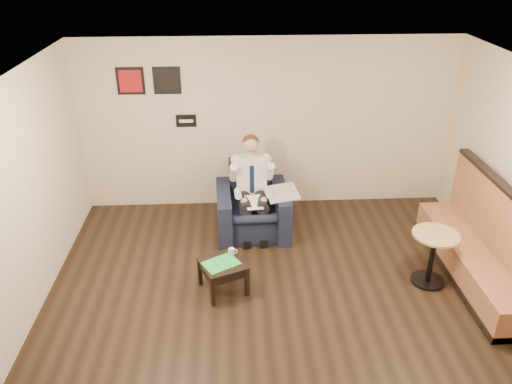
{
  "coord_description": "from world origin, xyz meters",
  "views": [
    {
      "loc": [
        -0.58,
        -4.62,
        4.12
      ],
      "look_at": [
        -0.28,
        1.2,
        1.12
      ],
      "focal_mm": 35.0,
      "sensor_mm": 36.0,
      "label": 1
    }
  ],
  "objects_px": {
    "green_folder": "(221,263)",
    "cafe_table": "(432,258)",
    "seated_man": "(253,194)",
    "coffee_mug": "(231,252)",
    "armchair": "(253,201)",
    "side_table": "(223,276)",
    "banquette": "(478,235)",
    "smartphone": "(221,255)"
  },
  "relations": [
    {
      "from": "green_folder",
      "to": "cafe_table",
      "type": "bearing_deg",
      "value": 1.27
    },
    {
      "from": "seated_man",
      "to": "coffee_mug",
      "type": "xyz_separation_m",
      "value": [
        -0.34,
        -1.13,
        -0.24
      ]
    },
    {
      "from": "armchair",
      "to": "side_table",
      "type": "relative_size",
      "value": 2.05
    },
    {
      "from": "armchair",
      "to": "banquette",
      "type": "relative_size",
      "value": 0.42
    },
    {
      "from": "armchair",
      "to": "green_folder",
      "type": "xyz_separation_m",
      "value": [
        -0.47,
        -1.47,
        -0.09
      ]
    },
    {
      "from": "armchair",
      "to": "banquette",
      "type": "xyz_separation_m",
      "value": [
        2.88,
        -1.32,
        0.13
      ]
    },
    {
      "from": "green_folder",
      "to": "cafe_table",
      "type": "relative_size",
      "value": 0.58
    },
    {
      "from": "armchair",
      "to": "cafe_table",
      "type": "height_order",
      "value": "armchair"
    },
    {
      "from": "smartphone",
      "to": "side_table",
      "type": "bearing_deg",
      "value": -97.35
    },
    {
      "from": "side_table",
      "to": "smartphone",
      "type": "xyz_separation_m",
      "value": [
        -0.01,
        0.16,
        0.22
      ]
    },
    {
      "from": "armchair",
      "to": "smartphone",
      "type": "relative_size",
      "value": 8.05
    },
    {
      "from": "green_folder",
      "to": "coffee_mug",
      "type": "height_order",
      "value": "coffee_mug"
    },
    {
      "from": "armchair",
      "to": "side_table",
      "type": "height_order",
      "value": "armchair"
    },
    {
      "from": "green_folder",
      "to": "smartphone",
      "type": "bearing_deg",
      "value": 88.61
    },
    {
      "from": "coffee_mug",
      "to": "cafe_table",
      "type": "bearing_deg",
      "value": -3.06
    },
    {
      "from": "seated_man",
      "to": "coffee_mug",
      "type": "relative_size",
      "value": 15.73
    },
    {
      "from": "seated_man",
      "to": "side_table",
      "type": "bearing_deg",
      "value": -111.44
    },
    {
      "from": "cafe_table",
      "to": "side_table",
      "type": "bearing_deg",
      "value": -179.32
    },
    {
      "from": "side_table",
      "to": "green_folder",
      "type": "relative_size",
      "value": 1.22
    },
    {
      "from": "side_table",
      "to": "smartphone",
      "type": "bearing_deg",
      "value": 95.22
    },
    {
      "from": "side_table",
      "to": "cafe_table",
      "type": "distance_m",
      "value": 2.73
    },
    {
      "from": "green_folder",
      "to": "coffee_mug",
      "type": "bearing_deg",
      "value": 56.26
    },
    {
      "from": "seated_man",
      "to": "green_folder",
      "type": "relative_size",
      "value": 3.32
    },
    {
      "from": "armchair",
      "to": "green_folder",
      "type": "distance_m",
      "value": 1.54
    },
    {
      "from": "side_table",
      "to": "coffee_mug",
      "type": "distance_m",
      "value": 0.33
    },
    {
      "from": "cafe_table",
      "to": "smartphone",
      "type": "bearing_deg",
      "value": 177.34
    },
    {
      "from": "banquette",
      "to": "cafe_table",
      "type": "bearing_deg",
      "value": -171.19
    },
    {
      "from": "green_folder",
      "to": "coffee_mug",
      "type": "relative_size",
      "value": 4.74
    },
    {
      "from": "side_table",
      "to": "banquette",
      "type": "height_order",
      "value": "banquette"
    },
    {
      "from": "seated_man",
      "to": "smartphone",
      "type": "relative_size",
      "value": 10.67
    },
    {
      "from": "smartphone",
      "to": "cafe_table",
      "type": "bearing_deg",
      "value": -15.23
    },
    {
      "from": "banquette",
      "to": "cafe_table",
      "type": "relative_size",
      "value": 3.45
    },
    {
      "from": "seated_man",
      "to": "side_table",
      "type": "xyz_separation_m",
      "value": [
        -0.45,
        -1.31,
        -0.5
      ]
    },
    {
      "from": "side_table",
      "to": "smartphone",
      "type": "height_order",
      "value": "smartphone"
    },
    {
      "from": "seated_man",
      "to": "smartphone",
      "type": "distance_m",
      "value": 1.27
    },
    {
      "from": "cafe_table",
      "to": "seated_man",
      "type": "bearing_deg",
      "value": 150.72
    },
    {
      "from": "smartphone",
      "to": "green_folder",
      "type": "bearing_deg",
      "value": -103.96
    },
    {
      "from": "armchair",
      "to": "green_folder",
      "type": "relative_size",
      "value": 2.5
    },
    {
      "from": "seated_man",
      "to": "cafe_table",
      "type": "height_order",
      "value": "seated_man"
    },
    {
      "from": "seated_man",
      "to": "green_folder",
      "type": "height_order",
      "value": "seated_man"
    },
    {
      "from": "cafe_table",
      "to": "armchair",
      "type": "bearing_deg",
      "value": 148.24
    },
    {
      "from": "armchair",
      "to": "seated_man",
      "type": "height_order",
      "value": "seated_man"
    }
  ]
}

